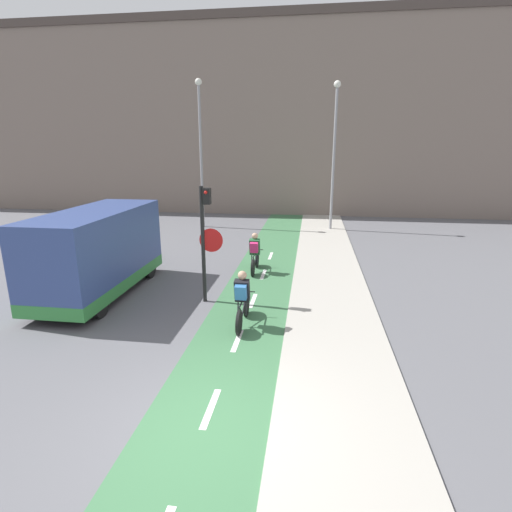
% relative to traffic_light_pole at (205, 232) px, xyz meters
% --- Properties ---
extents(ground_plane, '(120.00, 120.00, 0.00)m').
position_rel_traffic_light_pole_xyz_m(ground_plane, '(1.31, -5.33, -2.05)').
color(ground_plane, '#5B5B60').
extents(bike_lane, '(2.11, 60.00, 0.02)m').
position_rel_traffic_light_pole_xyz_m(bike_lane, '(1.31, -5.32, -2.04)').
color(bike_lane, '#3D7047').
rests_on(bike_lane, ground_plane).
extents(sidewalk_strip, '(2.40, 60.00, 0.05)m').
position_rel_traffic_light_pole_xyz_m(sidewalk_strip, '(3.56, -5.33, -2.03)').
color(sidewalk_strip, '#A8A399').
rests_on(sidewalk_strip, ground_plane).
extents(building_row_background, '(60.00, 5.20, 12.23)m').
position_rel_traffic_light_pole_xyz_m(building_row_background, '(1.31, 18.05, 4.07)').
color(building_row_background, slate).
rests_on(building_row_background, ground_plane).
extents(traffic_light_pole, '(0.67, 0.25, 3.33)m').
position_rel_traffic_light_pole_xyz_m(traffic_light_pole, '(0.00, 0.00, 0.00)').
color(traffic_light_pole, black).
rests_on(traffic_light_pole, ground_plane).
extents(street_lamp_far, '(0.36, 0.36, 7.75)m').
position_rel_traffic_light_pole_xyz_m(street_lamp_far, '(-3.10, 10.96, 2.61)').
color(street_lamp_far, gray).
rests_on(street_lamp_far, ground_plane).
extents(street_lamp_sidewalk, '(0.36, 0.36, 7.53)m').
position_rel_traffic_light_pole_xyz_m(street_lamp_sidewalk, '(3.96, 11.13, 2.49)').
color(street_lamp_sidewalk, gray).
rests_on(street_lamp_sidewalk, ground_plane).
extents(cyclist_near, '(0.46, 1.72, 1.44)m').
position_rel_traffic_light_pole_xyz_m(cyclist_near, '(1.29, -1.48, -1.36)').
color(cyclist_near, black).
rests_on(cyclist_near, ground_plane).
extents(cyclist_far, '(0.46, 1.68, 1.43)m').
position_rel_traffic_light_pole_xyz_m(cyclist_far, '(0.96, 2.97, -1.36)').
color(cyclist_far, black).
rests_on(cyclist_far, ground_plane).
extents(van, '(1.91, 5.16, 2.56)m').
position_rel_traffic_light_pole_xyz_m(van, '(-3.38, 0.20, -0.79)').
color(van, '#334784').
rests_on(van, ground_plane).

